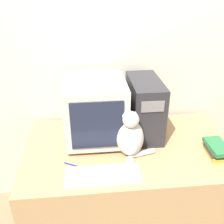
# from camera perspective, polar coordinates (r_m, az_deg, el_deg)

# --- Properties ---
(wall_back) EXTENTS (7.00, 0.05, 2.50)m
(wall_back) POSITION_cam_1_polar(r_m,az_deg,el_deg) (2.04, 2.12, 11.96)
(wall_back) COLOR beige
(wall_back) RESTS_ON ground_plane
(desk) EXTENTS (1.42, 0.84, 0.76)m
(desk) POSITION_cam_1_polar(r_m,az_deg,el_deg) (2.05, 3.64, -16.18)
(desk) COLOR tan
(desk) RESTS_ON ground_plane
(crt_monitor) EXTENTS (0.40, 0.47, 0.43)m
(crt_monitor) POSITION_cam_1_polar(r_m,az_deg,el_deg) (1.80, -3.63, 0.57)
(crt_monitor) COLOR beige
(crt_monitor) RESTS_ON desk
(computer_tower) EXTENTS (0.21, 0.44, 0.41)m
(computer_tower) POSITION_cam_1_polar(r_m,az_deg,el_deg) (1.88, 7.02, 1.02)
(computer_tower) COLOR #28282D
(computer_tower) RESTS_ON desk
(keyboard) EXTENTS (0.43, 0.16, 0.02)m
(keyboard) POSITION_cam_1_polar(r_m,az_deg,el_deg) (1.56, -1.97, -13.50)
(keyboard) COLOR silver
(keyboard) RESTS_ON desk
(cat) EXTENTS (0.26, 0.23, 0.33)m
(cat) POSITION_cam_1_polar(r_m,az_deg,el_deg) (1.66, 4.01, -5.43)
(cat) COLOR silver
(cat) RESTS_ON desk
(book_stack) EXTENTS (0.15, 0.21, 0.08)m
(book_stack) POSITION_cam_1_polar(r_m,az_deg,el_deg) (1.84, 22.05, -7.57)
(book_stack) COLOR gold
(book_stack) RESTS_ON desk
(pen) EXTENTS (0.14, 0.08, 0.01)m
(pen) POSITION_cam_1_polar(r_m,az_deg,el_deg) (1.65, -7.93, -11.53)
(pen) COLOR navy
(pen) RESTS_ON desk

